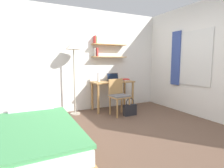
% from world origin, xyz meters
% --- Properties ---
extents(ground_plane, '(5.28, 5.28, 0.00)m').
position_xyz_m(ground_plane, '(0.00, 0.00, 0.00)').
color(ground_plane, brown).
extents(wall_back, '(4.40, 0.27, 2.60)m').
position_xyz_m(wall_back, '(0.01, 2.02, 1.31)').
color(wall_back, white).
rests_on(wall_back, ground_plane).
extents(wall_right, '(0.10, 4.40, 2.60)m').
position_xyz_m(wall_right, '(2.02, 0.04, 1.30)').
color(wall_right, white).
rests_on(wall_right, ground_plane).
extents(bed, '(0.99, 1.99, 0.54)m').
position_xyz_m(bed, '(-1.49, -0.05, 0.24)').
color(bed, '#B2844C').
rests_on(bed, ground_plane).
extents(desk, '(1.08, 0.52, 0.75)m').
position_xyz_m(desk, '(0.51, 1.70, 0.61)').
color(desk, '#B2844C').
rests_on(desk, ground_plane).
extents(desk_chair, '(0.44, 0.42, 0.86)m').
position_xyz_m(desk_chair, '(0.42, 1.21, 0.48)').
color(desk_chair, '#B2844C').
rests_on(desk_chair, ground_plane).
extents(standing_lamp, '(0.38, 0.38, 1.77)m').
position_xyz_m(standing_lamp, '(-0.50, 1.70, 1.56)').
color(standing_lamp, '#B2A893').
rests_on(standing_lamp, ground_plane).
extents(laptop, '(0.34, 0.22, 0.21)m').
position_xyz_m(laptop, '(0.56, 1.75, 0.81)').
color(laptop, '#2D2D33').
rests_on(laptop, desk).
extents(water_bottle, '(0.07, 0.07, 0.23)m').
position_xyz_m(water_bottle, '(0.14, 1.77, 0.87)').
color(water_bottle, silver).
rests_on(water_bottle, desk).
extents(book_stack, '(0.19, 0.22, 0.05)m').
position_xyz_m(book_stack, '(0.90, 1.71, 0.78)').
color(book_stack, silver).
rests_on(book_stack, desk).
extents(handbag, '(0.32, 0.11, 0.42)m').
position_xyz_m(handbag, '(0.63, 1.02, 0.14)').
color(handbag, '#232328').
rests_on(handbag, ground_plane).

